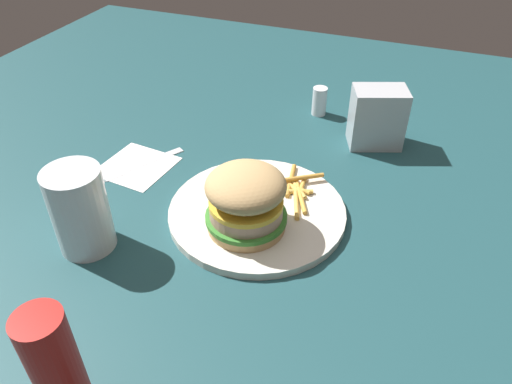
{
  "coord_description": "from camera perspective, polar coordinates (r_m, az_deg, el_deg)",
  "views": [
    {
      "loc": [
        0.49,
        0.2,
        0.47
      ],
      "look_at": [
        -0.02,
        -0.0,
        0.04
      ],
      "focal_mm": 34.49,
      "sensor_mm": 36.0,
      "label": 1
    }
  ],
  "objects": [
    {
      "name": "fries_pile",
      "position": [
        0.75,
        4.28,
        0.45
      ],
      "size": [
        0.13,
        0.09,
        0.01
      ],
      "color": "#E5B251",
      "rests_on": "plate"
    },
    {
      "name": "salt_shaker",
      "position": [
        0.98,
        7.55,
        10.37
      ],
      "size": [
        0.03,
        0.03,
        0.06
      ],
      "primitive_type": "cylinder",
      "color": "white",
      "rests_on": "ground_plane"
    },
    {
      "name": "ketchup_bottle",
      "position": [
        0.5,
        -22.0,
        -18.76
      ],
      "size": [
        0.04,
        0.04,
        0.15
      ],
      "primitive_type": "cylinder",
      "color": "#B21914",
      "rests_on": "ground_plane"
    },
    {
      "name": "fork",
      "position": [
        0.85,
        -13.79,
        3.06
      ],
      "size": [
        0.16,
        0.1,
        0.0
      ],
      "color": "silver",
      "rests_on": "napkin"
    },
    {
      "name": "napkin_dispenser",
      "position": [
        0.88,
        13.87,
        8.38
      ],
      "size": [
        0.09,
        0.11,
        0.1
      ],
      "primitive_type": "cube",
      "rotation": [
        0.0,
        0.0,
        1.94
      ],
      "color": "#B7BABF",
      "rests_on": "ground_plane"
    },
    {
      "name": "plate",
      "position": [
        0.72,
        -0.0,
        -2.27
      ],
      "size": [
        0.26,
        0.26,
        0.01
      ],
      "primitive_type": "cylinder",
      "color": "silver",
      "rests_on": "ground_plane"
    },
    {
      "name": "ground_plane",
      "position": [
        0.71,
        -0.55,
        -3.8
      ],
      "size": [
        1.6,
        1.6,
        0.0
      ],
      "primitive_type": "plane",
      "color": "#1E474C"
    },
    {
      "name": "napkin",
      "position": [
        0.85,
        -13.67,
        2.96
      ],
      "size": [
        0.12,
        0.12,
        0.0
      ],
      "primitive_type": "cube",
      "rotation": [
        0.0,
        0.0,
        -0.1
      ],
      "color": "white",
      "rests_on": "ground_plane"
    },
    {
      "name": "sandwich",
      "position": [
        0.66,
        -1.23,
        -0.88
      ],
      "size": [
        0.11,
        0.11,
        0.09
      ],
      "color": "tan",
      "rests_on": "plate"
    },
    {
      "name": "drink_glass",
      "position": [
        0.68,
        -19.59,
        -2.55
      ],
      "size": [
        0.07,
        0.07,
        0.12
      ],
      "color": "silver",
      "rests_on": "ground_plane"
    }
  ]
}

